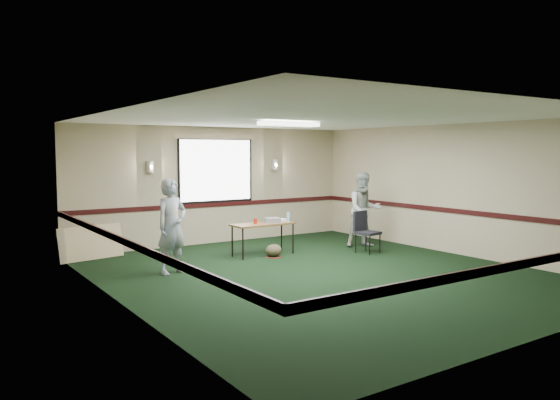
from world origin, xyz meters
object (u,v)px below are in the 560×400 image
person_right (364,210)px  conference_chair (365,228)px  person_left (172,226)px  projector (272,220)px  folding_table (263,226)px

person_right → conference_chair: bearing=-112.2°
person_left → person_right: (4.64, 0.16, 0.01)m
projector → person_left: size_ratio=0.18×
person_left → conference_chair: bearing=-21.2°
conference_chair → projector: bearing=140.9°
folding_table → projector: size_ratio=4.38×
folding_table → person_left: 2.31m
projector → person_right: bearing=8.3°
projector → conference_chair: (1.73, -0.92, -0.20)m
conference_chair → person_left: size_ratio=0.53×
projector → conference_chair: size_ratio=0.35×
projector → person_left: 2.50m
projector → person_left: (-2.44, -0.54, 0.12)m
person_left → person_right: 4.64m
folding_table → person_right: size_ratio=0.80×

